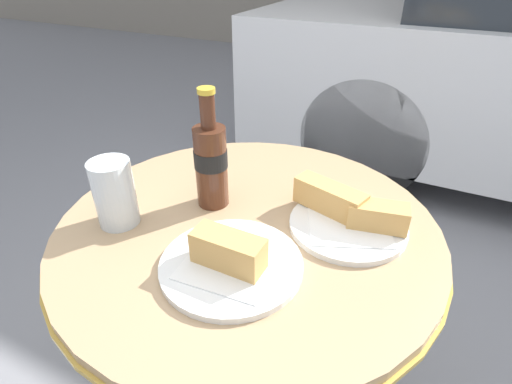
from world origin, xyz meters
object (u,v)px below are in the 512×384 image
at_px(cola_bottle_left, 211,162).
at_px(lunch_plate_far, 348,215).
at_px(lunch_plate_near, 230,260).
at_px(bistro_table, 248,281).
at_px(drinking_glass, 115,196).

bearing_deg(cola_bottle_left, lunch_plate_far, 9.68).
height_order(lunch_plate_near, lunch_plate_far, lunch_plate_near).
xyz_separation_m(bistro_table, cola_bottle_left, (-0.10, 0.03, 0.26)).
distance_m(bistro_table, lunch_plate_far, 0.27).
relative_size(bistro_table, cola_bottle_left, 3.08).
distance_m(cola_bottle_left, drinking_glass, 0.19).
height_order(bistro_table, cola_bottle_left, cola_bottle_left).
xyz_separation_m(drinking_glass, lunch_plate_near, (0.26, -0.02, -0.04)).
bearing_deg(cola_bottle_left, drinking_glass, -132.66).
bearing_deg(lunch_plate_near, drinking_glass, 175.70).
bearing_deg(drinking_glass, bistro_table, 25.50).
bearing_deg(lunch_plate_near, cola_bottle_left, 129.47).
distance_m(drinking_glass, lunch_plate_near, 0.26).
relative_size(drinking_glass, lunch_plate_near, 0.54).
distance_m(cola_bottle_left, lunch_plate_far, 0.29).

